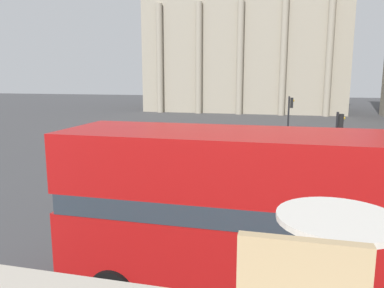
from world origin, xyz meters
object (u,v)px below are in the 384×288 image
(double_decker_bus, at_px, (303,214))
(traffic_light_far, at_px, (290,115))
(plaza_building_left, at_px, (246,50))
(pedestrian_blue, at_px, (377,142))
(traffic_light_near, at_px, (372,177))
(traffic_light_mid, at_px, (338,136))
(cafe_dining_table, at_px, (336,254))
(pedestrian_grey, at_px, (71,182))

(double_decker_bus, height_order, traffic_light_far, double_decker_bus)
(plaza_building_left, distance_m, pedestrian_blue, 37.61)
(double_decker_bus, distance_m, plaza_building_left, 53.40)
(traffic_light_near, distance_m, traffic_light_far, 15.74)
(traffic_light_mid, bearing_deg, plaza_building_left, 102.07)
(traffic_light_near, height_order, traffic_light_mid, traffic_light_near)
(plaza_building_left, bearing_deg, traffic_light_mid, -77.93)
(plaza_building_left, xyz_separation_m, traffic_light_mid, (8.80, -41.17, -6.98))
(traffic_light_near, xyz_separation_m, traffic_light_far, (-2.12, 15.60, 0.15))
(cafe_dining_table, distance_m, traffic_light_mid, 17.79)
(double_decker_bus, relative_size, plaza_building_left, 0.36)
(plaza_building_left, bearing_deg, double_decker_bus, -82.77)
(double_decker_bus, relative_size, cafe_dining_table, 14.67)
(cafe_dining_table, bearing_deg, traffic_light_far, 89.79)
(plaza_building_left, relative_size, pedestrian_blue, 17.20)
(traffic_light_far, bearing_deg, plaza_building_left, 100.99)
(cafe_dining_table, height_order, traffic_light_near, cafe_dining_table)
(plaza_building_left, relative_size, traffic_light_near, 8.21)
(cafe_dining_table, relative_size, plaza_building_left, 0.02)
(double_decker_bus, distance_m, pedestrian_blue, 18.70)
(traffic_light_near, relative_size, traffic_light_mid, 1.03)
(traffic_light_far, relative_size, pedestrian_blue, 2.24)
(cafe_dining_table, distance_m, plaza_building_left, 59.26)
(traffic_light_near, bearing_deg, pedestrian_grey, 170.93)
(plaza_building_left, distance_m, pedestrian_grey, 48.39)
(double_decker_bus, distance_m, traffic_light_mid, 11.54)
(traffic_light_near, bearing_deg, double_decker_bus, -122.33)
(traffic_light_mid, height_order, pedestrian_grey, traffic_light_mid)
(traffic_light_near, height_order, pedestrian_grey, traffic_light_near)
(traffic_light_near, xyz_separation_m, pedestrian_blue, (3.39, 14.68, -1.37))
(traffic_light_far, distance_m, pedestrian_blue, 5.78)
(plaza_building_left, bearing_deg, pedestrian_grey, -92.39)
(plaza_building_left, xyz_separation_m, traffic_light_near, (8.67, -49.34, -6.91))
(traffic_light_mid, relative_size, traffic_light_far, 0.90)
(pedestrian_grey, xyz_separation_m, pedestrian_blue, (14.05, 12.98, -0.02))
(plaza_building_left, relative_size, traffic_light_mid, 8.50)
(double_decker_bus, relative_size, pedestrian_blue, 6.25)
(cafe_dining_table, xyz_separation_m, pedestrian_blue, (5.60, 24.05, -3.29))
(pedestrian_grey, height_order, pedestrian_blue, pedestrian_grey)
(traffic_light_mid, distance_m, pedestrian_grey, 12.65)
(pedestrian_grey, bearing_deg, double_decker_bus, -22.31)
(double_decker_bus, bearing_deg, traffic_light_far, 93.62)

